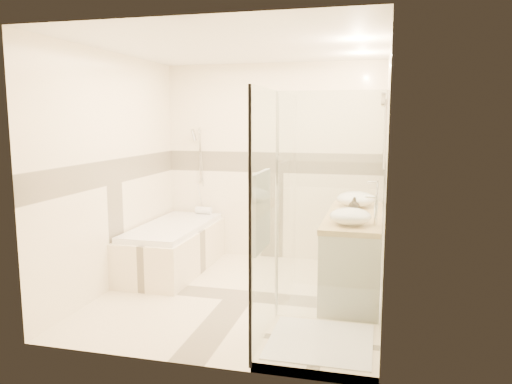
% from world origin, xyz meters
% --- Properties ---
extents(room, '(2.82, 3.02, 2.52)m').
position_xyz_m(room, '(0.06, 0.01, 1.26)').
color(room, '#F5E5C3').
rests_on(room, ground).
extents(bathtub, '(0.75, 1.70, 0.56)m').
position_xyz_m(bathtub, '(-1.02, 0.65, 0.31)').
color(bathtub, '#FAEAC8').
rests_on(bathtub, ground).
extents(vanity, '(0.58, 1.62, 0.85)m').
position_xyz_m(vanity, '(1.12, 0.30, 0.43)').
color(vanity, white).
rests_on(vanity, ground).
extents(shower_enclosure, '(0.96, 0.93, 2.04)m').
position_xyz_m(shower_enclosure, '(0.83, -0.97, 0.51)').
color(shower_enclosure, '#FAEAC8').
rests_on(shower_enclosure, ground).
extents(vessel_sink_near, '(0.42, 0.42, 0.17)m').
position_xyz_m(vessel_sink_near, '(1.10, 0.77, 0.93)').
color(vessel_sink_near, white).
rests_on(vessel_sink_near, vanity).
extents(vessel_sink_far, '(0.38, 0.38, 0.15)m').
position_xyz_m(vessel_sink_far, '(1.10, -0.20, 0.93)').
color(vessel_sink_far, white).
rests_on(vessel_sink_far, vanity).
extents(faucet_near, '(0.12, 0.03, 0.29)m').
position_xyz_m(faucet_near, '(1.32, 0.77, 1.02)').
color(faucet_near, silver).
rests_on(faucet_near, vanity).
extents(faucet_far, '(0.12, 0.03, 0.28)m').
position_xyz_m(faucet_far, '(1.32, -0.20, 1.01)').
color(faucet_far, silver).
rests_on(faucet_far, vanity).
extents(amenity_bottle_a, '(0.09, 0.10, 0.17)m').
position_xyz_m(amenity_bottle_a, '(1.10, 0.14, 0.94)').
color(amenity_bottle_a, black).
rests_on(amenity_bottle_a, vanity).
extents(amenity_bottle_b, '(0.12, 0.12, 0.16)m').
position_xyz_m(amenity_bottle_b, '(1.10, 0.44, 0.93)').
color(amenity_bottle_b, black).
rests_on(amenity_bottle_b, vanity).
extents(folded_towels, '(0.19, 0.27, 0.08)m').
position_xyz_m(folded_towels, '(1.10, 0.93, 0.89)').
color(folded_towels, white).
rests_on(folded_towels, vanity).
extents(rolled_towel, '(0.21, 0.09, 0.09)m').
position_xyz_m(rolled_towel, '(-0.90, 1.37, 0.61)').
color(rolled_towel, white).
rests_on(rolled_towel, bathtub).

